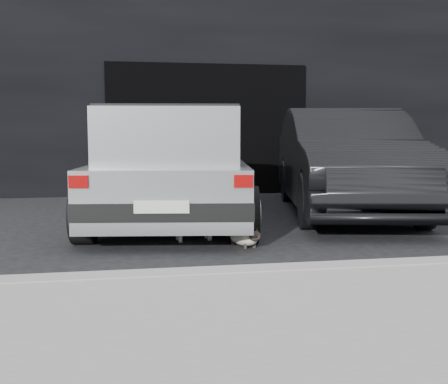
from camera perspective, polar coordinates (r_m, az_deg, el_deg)
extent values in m
plane|color=black|center=(7.31, -4.73, -3.88)|extent=(80.00, 80.00, 0.00)
cube|color=black|center=(13.33, -2.99, 11.49)|extent=(34.00, 4.00, 5.00)
cube|color=black|center=(11.28, -1.66, 6.34)|extent=(4.00, 0.10, 2.60)
cube|color=gray|center=(5.02, 9.77, -7.96)|extent=(18.00, 0.25, 0.12)
cube|color=gray|center=(3.96, 15.84, -12.08)|extent=(18.00, 2.20, 0.11)
cube|color=#B7B9BC|center=(7.92, -5.14, 0.82)|extent=(2.51, 4.50, 0.68)
cube|color=#B7B9BC|center=(7.67, -5.29, 5.72)|extent=(2.07, 3.06, 0.68)
cube|color=black|center=(7.67, -5.29, 5.72)|extent=(2.07, 2.95, 0.55)
cube|color=black|center=(5.89, -6.29, -2.03)|extent=(1.93, 0.45, 0.20)
cube|color=black|center=(9.98, -4.46, 1.38)|extent=(1.93, 0.45, 0.20)
cube|color=silver|center=(5.79, -6.36, -1.52)|extent=(0.57, 0.10, 0.13)
cube|color=#8C0707|center=(5.90, -14.58, 1.02)|extent=(0.20, 0.06, 0.13)
cube|color=#8C0707|center=(5.76, 1.99, 1.10)|extent=(0.20, 0.06, 0.13)
cube|color=black|center=(7.67, -5.32, 8.37)|extent=(2.03, 2.78, 0.03)
cylinder|color=black|center=(6.56, -14.05, -2.30)|extent=(0.33, 0.68, 0.66)
cylinder|color=slate|center=(6.59, -15.16, -2.30)|extent=(0.07, 0.36, 0.36)
cylinder|color=black|center=(6.43, 2.39, -2.29)|extent=(0.33, 0.68, 0.66)
cylinder|color=slate|center=(6.44, 3.56, -2.28)|extent=(0.07, 0.36, 0.36)
cylinder|color=black|center=(9.50, -10.23, 0.39)|extent=(0.33, 0.68, 0.66)
cylinder|color=slate|center=(9.52, -11.01, 0.39)|extent=(0.07, 0.36, 0.36)
cylinder|color=black|center=(9.41, 1.05, 0.43)|extent=(0.33, 0.68, 0.66)
cylinder|color=slate|center=(9.42, 1.85, 0.43)|extent=(0.07, 0.36, 0.36)
imported|color=black|center=(8.88, 12.27, 3.09)|extent=(2.67, 5.19, 1.63)
ellipsoid|color=beige|center=(6.27, 2.00, -4.63)|extent=(0.37, 0.51, 0.18)
ellipsoid|color=beige|center=(6.17, 2.56, -4.61)|extent=(0.25, 0.25, 0.17)
ellipsoid|color=black|center=(6.07, 3.17, -4.50)|extent=(0.16, 0.15, 0.12)
sphere|color=black|center=(6.03, 3.44, -4.64)|extent=(0.05, 0.05, 0.05)
cone|color=black|center=(6.09, 3.37, -3.95)|extent=(0.06, 0.06, 0.06)
cone|color=black|center=(6.05, 2.83, -4.01)|extent=(0.06, 0.06, 0.06)
cylinder|color=black|center=(6.20, 3.11, -5.42)|extent=(0.04, 0.04, 0.06)
cylinder|color=black|center=(6.14, 2.21, -5.53)|extent=(0.04, 0.04, 0.06)
cylinder|color=black|center=(6.43, 1.80, -5.00)|extent=(0.04, 0.04, 0.06)
cylinder|color=black|center=(6.37, 0.91, -5.10)|extent=(0.04, 0.04, 0.06)
cylinder|color=black|center=(6.49, 0.84, -4.52)|extent=(0.19, 0.22, 0.08)
ellipsoid|color=white|center=(6.61, -3.09, -3.28)|extent=(0.63, 0.36, 0.26)
ellipsoid|color=white|center=(6.64, -1.84, -2.99)|extent=(0.28, 0.28, 0.22)
ellipsoid|color=silver|center=(6.67, -0.55, -2.18)|extent=(0.17, 0.18, 0.15)
sphere|color=silver|center=(6.69, 0.01, -2.23)|extent=(0.07, 0.07, 0.07)
cone|color=silver|center=(6.69, -0.80, -1.54)|extent=(0.08, 0.06, 0.08)
cone|color=silver|center=(6.61, -0.59, -1.64)|extent=(0.08, 0.06, 0.08)
cylinder|color=silver|center=(6.74, -1.78, -4.08)|extent=(0.05, 0.05, 0.15)
cylinder|color=silver|center=(6.60, -1.44, -4.30)|extent=(0.05, 0.05, 0.15)
cylinder|color=silver|center=(6.66, -4.71, -4.22)|extent=(0.05, 0.05, 0.15)
cylinder|color=silver|center=(6.52, -4.44, -4.45)|extent=(0.05, 0.05, 0.15)
cylinder|color=silver|center=(6.55, -5.86, -3.89)|extent=(0.31, 0.18, 0.10)
ellipsoid|color=gray|center=(6.55, -3.96, -3.12)|extent=(0.23, 0.19, 0.11)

